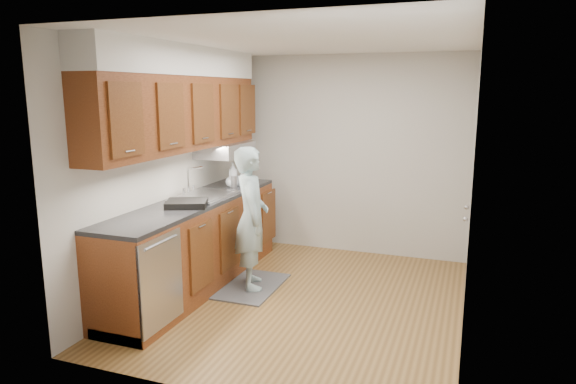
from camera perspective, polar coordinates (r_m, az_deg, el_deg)
The scene contains 15 objects.
floor at distance 5.23m, azimuth 1.79°, elevation -11.94°, with size 3.50×3.50×0.00m, color olive.
ceiling at distance 4.83m, azimuth 1.98°, elevation 16.48°, with size 3.50×3.50×0.00m, color white.
wall_left at distance 5.52m, azimuth -13.08°, elevation 2.53°, with size 0.02×3.50×2.50m, color #B6B3AB.
wall_right at distance 4.64m, azimuth 19.76°, elevation 0.55°, with size 0.02×3.50×2.50m, color #B6B3AB.
wall_back at distance 6.54m, azimuth 6.69°, elevation 4.06°, with size 3.00×0.02×2.50m, color #B6B3AB.
counter at distance 5.53m, azimuth -10.12°, elevation -5.42°, with size 0.64×2.80×1.30m.
upper_cabinets at distance 5.41m, azimuth -11.63°, elevation 9.86°, with size 0.47×2.80×1.21m.
closet_door at distance 4.98m, azimuth 19.50°, elevation -1.39°, with size 0.02×1.22×2.05m, color beige.
floor_mat at distance 5.56m, azimuth -3.98°, elevation -10.41°, with size 0.54×0.92×0.02m, color #5B5B5D.
person at distance 5.31m, azimuth -4.10°, elevation -1.85°, with size 0.59×0.40×1.68m, color #96B3B7.
soap_bottle_a at distance 6.08m, azimuth -6.12°, elevation 1.98°, with size 0.11×0.11×0.29m, color silver.
soap_bottle_b at distance 6.14m, azimuth -5.17°, elevation 1.52°, with size 0.08×0.08×0.18m, color silver.
soap_bottle_c at distance 6.11m, azimuth -6.40°, elevation 1.36°, with size 0.12×0.12×0.16m, color silver.
steel_can at distance 6.06m, azimuth -6.02°, elevation 1.19°, with size 0.07×0.07×0.13m, color #A5A5AA.
dish_rack at distance 5.11m, azimuth -11.19°, elevation -1.25°, with size 0.39×0.33×0.06m, color black.
Camera 1 is at (1.50, -4.57, 2.05)m, focal length 32.00 mm.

